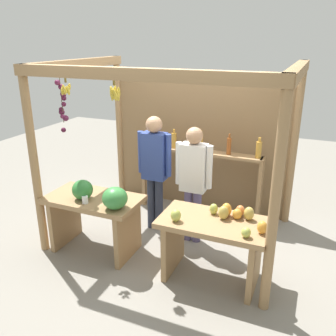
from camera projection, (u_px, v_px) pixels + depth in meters
name	position (u px, v px, depth m)	size (l,w,h in m)	color
ground_plane	(174.00, 233.00, 4.99)	(12.00, 12.00, 0.00)	gray
market_stall	(185.00, 131.00, 4.92)	(2.88, 2.09, 2.29)	#99754C
fruit_counter_left	(96.00, 208.00, 4.37)	(1.19, 0.68, 0.98)	#99754C
fruit_counter_right	(215.00, 235.00, 3.88)	(1.16, 0.64, 0.88)	#99754C
bottle_shelf_unit	(200.00, 165.00, 5.33)	(1.85, 0.22, 1.31)	#99754C
vendor_man	(155.00, 164.00, 4.83)	(0.48, 0.22, 1.61)	#293042
vendor_woman	(193.00, 176.00, 4.53)	(0.48, 0.21, 1.55)	#584F7A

